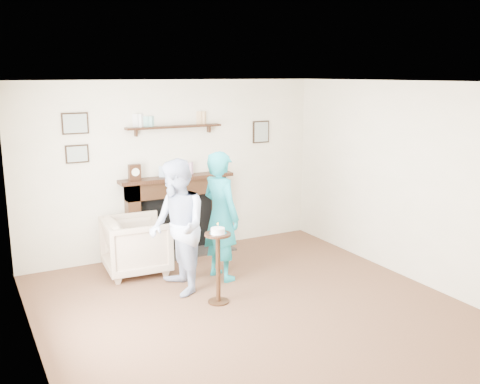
% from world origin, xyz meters
% --- Properties ---
extents(ground, '(5.00, 5.00, 0.00)m').
position_xyz_m(ground, '(0.00, 0.00, 0.00)').
color(ground, brown).
rests_on(ground, ground).
extents(room_shell, '(4.54, 5.02, 2.52)m').
position_xyz_m(room_shell, '(-0.00, 0.69, 1.62)').
color(room_shell, beige).
rests_on(room_shell, ground).
extents(armchair, '(0.87, 0.85, 0.75)m').
position_xyz_m(armchair, '(-0.78, 1.90, 0.00)').
color(armchair, gray).
rests_on(armchair, ground).
extents(man, '(0.66, 0.82, 1.62)m').
position_xyz_m(man, '(-0.54, 1.03, 0.00)').
color(man, '#B2BEDF').
rests_on(man, ground).
extents(woman, '(0.52, 0.67, 1.65)m').
position_xyz_m(woman, '(0.12, 1.20, 0.00)').
color(woman, teal).
rests_on(woman, ground).
extents(pedestal_table, '(0.30, 0.30, 0.95)m').
position_xyz_m(pedestal_table, '(-0.25, 0.52, 0.58)').
color(pedestal_table, black).
rests_on(pedestal_table, ground).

